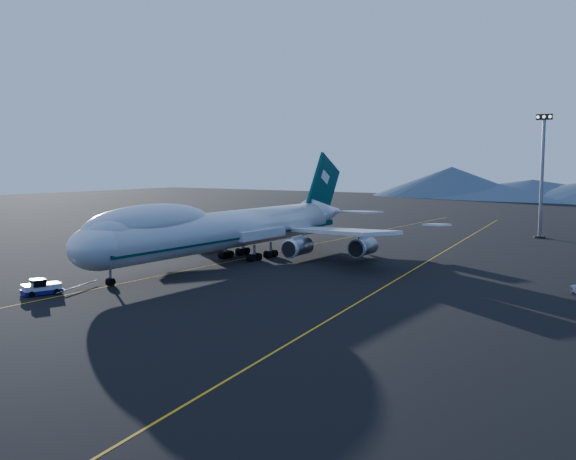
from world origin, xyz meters
The scene contains 6 objects.
ground centered at (0.00, 0.00, 0.00)m, with size 500.00×500.00×0.00m, color black.
taxiway_line_main centered at (0.00, 0.00, 0.01)m, with size 0.25×220.00×0.01m, color orange.
taxiway_line_side centered at (30.00, 10.00, 0.01)m, with size 0.25×200.00×0.01m, color orange.
boeing_747 centered at (0.00, 0.03, 5.81)m, with size 59.62×72.43×19.37m.
pushback_tug centered at (-3.00, -35.37, 0.66)m, with size 3.99×5.38×2.11m.
floodlight_mast centered at (37.10, 67.07, 14.20)m, with size 3.46×2.60×28.03m.
Camera 1 is at (69.15, -86.43, 17.02)m, focal length 40.00 mm.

